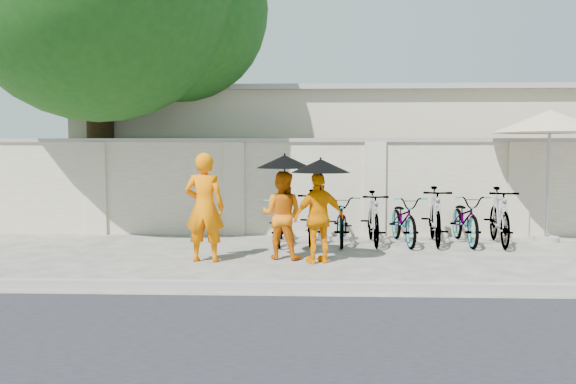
{
  "coord_description": "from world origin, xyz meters",
  "views": [
    {
      "loc": [
        0.61,
        -8.89,
        1.83
      ],
      "look_at": [
        0.24,
        0.85,
        1.1
      ],
      "focal_mm": 35.0,
      "sensor_mm": 36.0,
      "label": 1
    }
  ],
  "objects_px": {
    "monk_right": "(319,218)",
    "monk_left": "(204,207)",
    "monk_center": "(282,215)",
    "patio_umbrella": "(550,123)"
  },
  "relations": [
    {
      "from": "monk_right",
      "to": "patio_umbrella",
      "type": "xyz_separation_m",
      "value": [
        4.59,
        2.32,
        1.63
      ]
    },
    {
      "from": "patio_umbrella",
      "to": "monk_center",
      "type": "bearing_deg",
      "value": -159.29
    },
    {
      "from": "monk_center",
      "to": "patio_umbrella",
      "type": "distance_m",
      "value": 5.8
    },
    {
      "from": "monk_left",
      "to": "patio_umbrella",
      "type": "relative_size",
      "value": 0.68
    },
    {
      "from": "monk_center",
      "to": "monk_right",
      "type": "bearing_deg",
      "value": 165.85
    },
    {
      "from": "monk_right",
      "to": "patio_umbrella",
      "type": "relative_size",
      "value": 0.56
    },
    {
      "from": "monk_left",
      "to": "monk_right",
      "type": "relative_size",
      "value": 1.21
    },
    {
      "from": "monk_center",
      "to": "monk_right",
      "type": "relative_size",
      "value": 1.0
    },
    {
      "from": "monk_left",
      "to": "monk_right",
      "type": "bearing_deg",
      "value": -178.56
    },
    {
      "from": "monk_right",
      "to": "monk_left",
      "type": "bearing_deg",
      "value": -24.8
    }
  ]
}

